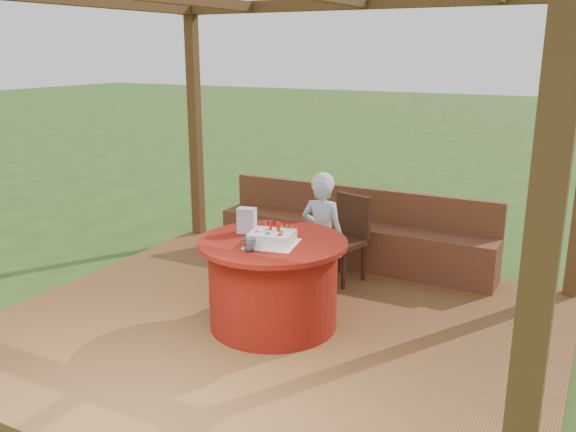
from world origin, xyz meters
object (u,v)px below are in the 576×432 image
at_px(gift_bag, 247,220).
at_px(bench, 353,239).
at_px(table, 273,282).
at_px(drinking_glass, 249,245).
at_px(chair, 346,235).
at_px(elderly_woman, 322,231).
at_px(birthday_cake, 272,238).

bearing_deg(gift_bag, bench, 65.61).
relative_size(table, drinking_glass, 11.12).
height_order(chair, elderly_woman, elderly_woman).
height_order(chair, drinking_glass, chair).
distance_m(table, gift_bag, 0.56).
height_order(bench, elderly_woman, elderly_woman).
height_order(bench, birthday_cake, birthday_cake).
bearing_deg(gift_bag, table, -28.97).
bearing_deg(gift_bag, elderly_woman, 54.56).
xyz_separation_m(table, elderly_woman, (0.03, 0.89, 0.21)).
bearing_deg(birthday_cake, drinking_glass, -105.35).
bearing_deg(birthday_cake, gift_bag, 152.95).
relative_size(bench, elderly_woman, 2.64).
distance_m(table, birthday_cake, 0.43).
bearing_deg(chair, elderly_woman, -103.25).
bearing_deg(elderly_woman, table, -91.67).
xyz_separation_m(bench, gift_bag, (-0.30, -1.64, 0.58)).
xyz_separation_m(chair, gift_bag, (-0.41, -1.19, 0.39)).
relative_size(elderly_woman, gift_bag, 5.37).
xyz_separation_m(elderly_woman, drinking_glass, (-0.04, -1.22, 0.21)).
relative_size(bench, drinking_glass, 27.72).
relative_size(bench, chair, 3.55).
bearing_deg(bench, table, -90.16).
bearing_deg(drinking_glass, birthday_cake, 74.65).
bearing_deg(drinking_glass, gift_bag, 123.77).
xyz_separation_m(bench, table, (-0.00, -1.72, 0.11)).
bearing_deg(table, gift_bag, 165.21).
distance_m(bench, gift_bag, 1.77).
height_order(table, elderly_woman, elderly_woman).
distance_m(table, drinking_glass, 0.53).
bearing_deg(bench, drinking_glass, -90.61).
distance_m(birthday_cake, gift_bag, 0.38).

